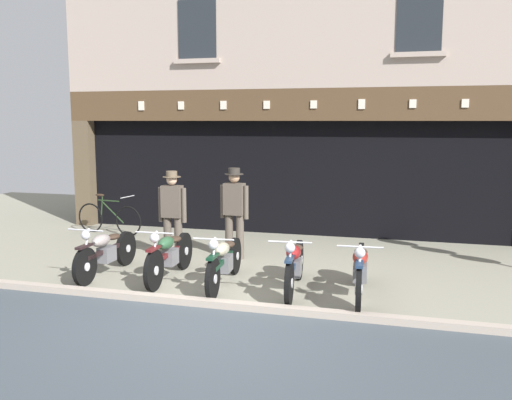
% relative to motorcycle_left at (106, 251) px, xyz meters
% --- Properties ---
extents(ground, '(22.99, 22.00, 0.18)m').
position_rel_motorcycle_left_xyz_m(ground, '(2.37, -2.12, -0.45)').
color(ground, gray).
extents(shop_facade, '(11.29, 4.42, 6.15)m').
position_rel_motorcycle_left_xyz_m(shop_facade, '(2.37, 5.89, 1.27)').
color(shop_facade, black).
rests_on(shop_facade, ground).
extents(motorcycle_left, '(0.62, 1.94, 0.90)m').
position_rel_motorcycle_left_xyz_m(motorcycle_left, '(0.00, 0.00, 0.00)').
color(motorcycle_left, black).
rests_on(motorcycle_left, ground).
extents(motorcycle_center_left, '(0.62, 1.97, 0.92)m').
position_rel_motorcycle_left_xyz_m(motorcycle_center_left, '(1.15, 0.04, 0.01)').
color(motorcycle_center_left, black).
rests_on(motorcycle_center_left, ground).
extents(motorcycle_center, '(0.62, 2.04, 0.91)m').
position_rel_motorcycle_left_xyz_m(motorcycle_center, '(2.14, -0.07, 0.00)').
color(motorcycle_center, black).
rests_on(motorcycle_center, ground).
extents(motorcycle_center_right, '(0.62, 1.99, 0.92)m').
position_rel_motorcycle_left_xyz_m(motorcycle_center_right, '(3.27, -0.06, 0.01)').
color(motorcycle_center_right, black).
rests_on(motorcycle_center_right, ground).
extents(motorcycle_right, '(0.62, 2.07, 0.93)m').
position_rel_motorcycle_left_xyz_m(motorcycle_right, '(4.26, -0.11, 0.02)').
color(motorcycle_right, black).
rests_on(motorcycle_right, ground).
extents(salesman_left, '(0.56, 0.34, 1.68)m').
position_rel_motorcycle_left_xyz_m(salesman_left, '(0.65, 1.32, 0.51)').
color(salesman_left, brown).
rests_on(salesman_left, ground).
extents(shopkeeper_center, '(0.56, 0.36, 1.73)m').
position_rel_motorcycle_left_xyz_m(shopkeeper_center, '(1.76, 1.67, 0.55)').
color(shopkeeper_center, brown).
rests_on(shopkeeper_center, ground).
extents(advert_board_near, '(0.69, 0.03, 0.88)m').
position_rel_motorcycle_left_xyz_m(advert_board_near, '(-0.34, 4.26, 1.36)').
color(advert_board_near, silver).
extents(advert_board_far, '(0.73, 0.03, 1.08)m').
position_rel_motorcycle_left_xyz_m(advert_board_far, '(-1.31, 4.26, 1.33)').
color(advert_board_far, beige).
extents(leaning_bicycle, '(1.76, 0.50, 0.94)m').
position_rel_motorcycle_left_xyz_m(leaning_bicycle, '(-1.76, 3.13, -0.04)').
color(leaning_bicycle, black).
rests_on(leaning_bicycle, ground).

